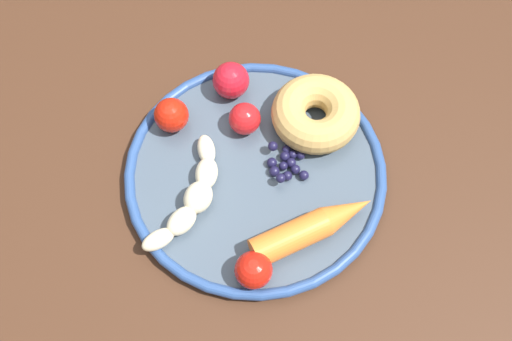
{
  "coord_description": "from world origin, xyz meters",
  "views": [
    {
      "loc": [
        -0.25,
        0.22,
        1.36
      ],
      "look_at": [
        -0.04,
        -0.0,
        0.75
      ],
      "focal_mm": 42.5,
      "sensor_mm": 36.0,
      "label": 1
    }
  ],
  "objects_px": {
    "plate": "(256,172)",
    "tomato_near": "(231,80)",
    "tomato_far": "(171,115)",
    "dining_table": "(233,186)",
    "tomato_mid": "(245,119)",
    "tomato_extra": "(254,270)",
    "blueberry_pile": "(286,164)",
    "donut": "(316,114)",
    "carrot_orange": "(314,227)",
    "banana": "(193,196)"
  },
  "relations": [
    {
      "from": "banana",
      "to": "carrot_orange",
      "type": "bearing_deg",
      "value": -153.41
    },
    {
      "from": "dining_table",
      "to": "blueberry_pile",
      "type": "distance_m",
      "value": 0.12
    },
    {
      "from": "tomato_far",
      "to": "tomato_extra",
      "type": "height_order",
      "value": "tomato_far"
    },
    {
      "from": "donut",
      "to": "tomato_extra",
      "type": "bearing_deg",
      "value": 111.68
    },
    {
      "from": "carrot_orange",
      "to": "tomato_near",
      "type": "bearing_deg",
      "value": -21.0
    },
    {
      "from": "tomato_far",
      "to": "tomato_mid",
      "type": "bearing_deg",
      "value": -140.0
    },
    {
      "from": "tomato_far",
      "to": "dining_table",
      "type": "bearing_deg",
      "value": -164.59
    },
    {
      "from": "banana",
      "to": "carrot_orange",
      "type": "relative_size",
      "value": 1.06
    },
    {
      "from": "blueberry_pile",
      "to": "tomato_far",
      "type": "relative_size",
      "value": 1.45
    },
    {
      "from": "plate",
      "to": "tomato_far",
      "type": "relative_size",
      "value": 7.37
    },
    {
      "from": "plate",
      "to": "carrot_orange",
      "type": "xyz_separation_m",
      "value": [
        -0.09,
        0.01,
        0.02
      ]
    },
    {
      "from": "carrot_orange",
      "to": "tomato_extra",
      "type": "distance_m",
      "value": 0.08
    },
    {
      "from": "dining_table",
      "to": "tomato_extra",
      "type": "relative_size",
      "value": 29.78
    },
    {
      "from": "tomato_near",
      "to": "donut",
      "type": "bearing_deg",
      "value": -161.79
    },
    {
      "from": "blueberry_pile",
      "to": "tomato_extra",
      "type": "xyz_separation_m",
      "value": [
        -0.06,
        0.12,
        0.01
      ]
    },
    {
      "from": "blueberry_pile",
      "to": "tomato_extra",
      "type": "bearing_deg",
      "value": 116.84
    },
    {
      "from": "blueberry_pile",
      "to": "dining_table",
      "type": "bearing_deg",
      "value": 24.2
    },
    {
      "from": "blueberry_pile",
      "to": "tomato_near",
      "type": "xyz_separation_m",
      "value": [
        0.12,
        -0.03,
        0.01
      ]
    },
    {
      "from": "dining_table",
      "to": "carrot_orange",
      "type": "relative_size",
      "value": 8.23
    },
    {
      "from": "plate",
      "to": "dining_table",
      "type": "bearing_deg",
      "value": 1.35
    },
    {
      "from": "tomato_near",
      "to": "tomato_mid",
      "type": "xyz_separation_m",
      "value": [
        -0.05,
        0.03,
        -0.0
      ]
    },
    {
      "from": "plate",
      "to": "tomato_mid",
      "type": "height_order",
      "value": "tomato_mid"
    },
    {
      "from": "donut",
      "to": "tomato_mid",
      "type": "xyz_separation_m",
      "value": [
        0.06,
        0.06,
        -0.0
      ]
    },
    {
      "from": "carrot_orange",
      "to": "tomato_near",
      "type": "height_order",
      "value": "tomato_near"
    },
    {
      "from": "tomato_near",
      "to": "carrot_orange",
      "type": "bearing_deg",
      "value": 159.0
    },
    {
      "from": "donut",
      "to": "tomato_near",
      "type": "distance_m",
      "value": 0.11
    },
    {
      "from": "carrot_orange",
      "to": "tomato_far",
      "type": "xyz_separation_m",
      "value": [
        0.21,
        0.01,
        0.0
      ]
    },
    {
      "from": "blueberry_pile",
      "to": "banana",
      "type": "bearing_deg",
      "value": 65.06
    },
    {
      "from": "donut",
      "to": "tomato_mid",
      "type": "distance_m",
      "value": 0.08
    },
    {
      "from": "banana",
      "to": "tomato_near",
      "type": "height_order",
      "value": "tomato_near"
    },
    {
      "from": "tomato_mid",
      "to": "tomato_far",
      "type": "height_order",
      "value": "tomato_far"
    },
    {
      "from": "plate",
      "to": "tomato_near",
      "type": "height_order",
      "value": "tomato_near"
    },
    {
      "from": "plate",
      "to": "banana",
      "type": "xyz_separation_m",
      "value": [
        0.03,
        0.07,
        0.02
      ]
    },
    {
      "from": "banana",
      "to": "blueberry_pile",
      "type": "xyz_separation_m",
      "value": [
        -0.05,
        -0.1,
        -0.01
      ]
    },
    {
      "from": "plate",
      "to": "blueberry_pile",
      "type": "relative_size",
      "value": 5.08
    },
    {
      "from": "plate",
      "to": "carrot_orange",
      "type": "bearing_deg",
      "value": 171.88
    },
    {
      "from": "plate",
      "to": "tomato_far",
      "type": "bearing_deg",
      "value": 10.52
    },
    {
      "from": "dining_table",
      "to": "tomato_mid",
      "type": "bearing_deg",
      "value": -76.82
    },
    {
      "from": "tomato_near",
      "to": "tomato_far",
      "type": "height_order",
      "value": "tomato_near"
    },
    {
      "from": "blueberry_pile",
      "to": "tomato_near",
      "type": "distance_m",
      "value": 0.12
    },
    {
      "from": "donut",
      "to": "tomato_extra",
      "type": "distance_m",
      "value": 0.2
    },
    {
      "from": "tomato_mid",
      "to": "tomato_extra",
      "type": "distance_m",
      "value": 0.18
    },
    {
      "from": "banana",
      "to": "tomato_mid",
      "type": "distance_m",
      "value": 0.11
    },
    {
      "from": "carrot_orange",
      "to": "tomato_near",
      "type": "distance_m",
      "value": 0.2
    },
    {
      "from": "tomato_mid",
      "to": "blueberry_pile",
      "type": "bearing_deg",
      "value": 174.6
    },
    {
      "from": "blueberry_pile",
      "to": "tomato_mid",
      "type": "xyz_separation_m",
      "value": [
        0.07,
        -0.01,
        0.01
      ]
    },
    {
      "from": "tomato_extra",
      "to": "dining_table",
      "type": "bearing_deg",
      "value": -36.81
    },
    {
      "from": "dining_table",
      "to": "tomato_near",
      "type": "bearing_deg",
      "value": -47.82
    },
    {
      "from": "donut",
      "to": "blueberry_pile",
      "type": "xyz_separation_m",
      "value": [
        -0.01,
        0.07,
        -0.01
      ]
    },
    {
      "from": "plate",
      "to": "banana",
      "type": "distance_m",
      "value": 0.08
    }
  ]
}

